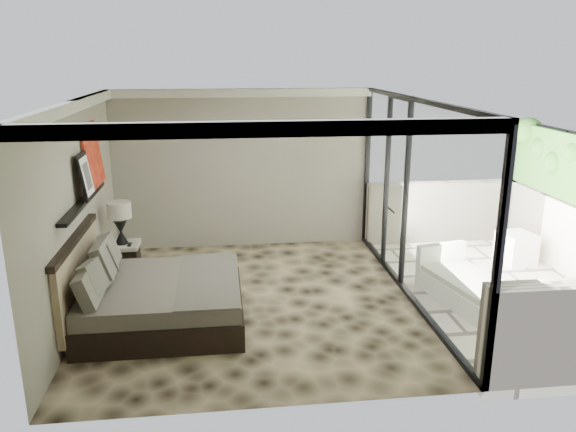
{
  "coord_description": "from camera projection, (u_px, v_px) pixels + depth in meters",
  "views": [
    {
      "loc": [
        -0.38,
        -7.27,
        3.34
      ],
      "look_at": [
        0.55,
        0.4,
        1.12
      ],
      "focal_mm": 35.0,
      "sensor_mm": 36.0,
      "label": 1
    }
  ],
  "objects": [
    {
      "name": "ottoman",
      "position": [
        516.0,
        248.0,
        9.32
      ],
      "size": [
        0.6,
        0.6,
        0.52
      ],
      "primitive_type": "cube",
      "rotation": [
        0.0,
        0.0,
        0.17
      ],
      "color": "white",
      "rests_on": "terrace_slab"
    },
    {
      "name": "picture_ledge",
      "position": [
        84.0,
        202.0,
        7.33
      ],
      "size": [
        0.12,
        2.2,
        0.05
      ],
      "primitive_type": "cube",
      "color": "black",
      "rests_on": "left_wall"
    },
    {
      "name": "lounger",
      "position": [
        468.0,
        288.0,
        7.89
      ],
      "size": [
        1.11,
        1.73,
        0.63
      ],
      "rotation": [
        0.0,
        0.0,
        0.21
      ],
      "color": "white",
      "rests_on": "terrace_slab"
    },
    {
      "name": "abstract_canvas",
      "position": [
        92.0,
        155.0,
        8.0
      ],
      "size": [
        0.13,
        0.9,
        0.9
      ],
      "primitive_type": "cube",
      "rotation": [
        0.0,
        -0.1,
        0.0
      ],
      "color": "#B2200F",
      "rests_on": "picture_ledge"
    },
    {
      "name": "framed_print",
      "position": [
        86.0,
        176.0,
        7.32
      ],
      "size": [
        0.11,
        0.5,
        0.6
      ],
      "primitive_type": "cube",
      "rotation": [
        0.0,
        -0.14,
        0.0
      ],
      "color": "black",
      "rests_on": "picture_ledge"
    },
    {
      "name": "terrace_slab",
      "position": [
        504.0,
        292.0,
        8.36
      ],
      "size": [
        3.0,
        5.0,
        0.12
      ],
      "primitive_type": "cube",
      "color": "beige",
      "rests_on": "ground"
    },
    {
      "name": "nightstand",
      "position": [
        125.0,
        260.0,
        8.81
      ],
      "size": [
        0.52,
        0.52,
        0.48
      ],
      "primitive_type": "cube",
      "rotation": [
        0.0,
        0.0,
        -0.08
      ],
      "color": "black",
      "rests_on": "floor"
    },
    {
      "name": "floor",
      "position": [
        252.0,
        302.0,
        7.9
      ],
      "size": [
        5.0,
        5.0,
        0.0
      ],
      "primitive_type": "plane",
      "color": "black",
      "rests_on": "ground"
    },
    {
      "name": "glass_wall",
      "position": [
        413.0,
        201.0,
        7.78
      ],
      "size": [
        0.08,
        5.0,
        2.8
      ],
      "primitive_type": "cube",
      "color": "white",
      "rests_on": "floor"
    },
    {
      "name": "table_lamp",
      "position": [
        120.0,
        217.0,
        8.62
      ],
      "size": [
        0.37,
        0.37,
        0.67
      ],
      "color": "black",
      "rests_on": "nightstand"
    },
    {
      "name": "left_wall",
      "position": [
        78.0,
        211.0,
        7.26
      ],
      "size": [
        0.02,
        5.0,
        2.8
      ],
      "primitive_type": "cube",
      "color": "gray",
      "rests_on": "floor"
    },
    {
      "name": "bed",
      "position": [
        155.0,
        297.0,
        7.22
      ],
      "size": [
        2.07,
        2.01,
        1.14
      ],
      "color": "black",
      "rests_on": "floor"
    },
    {
      "name": "ceiling",
      "position": [
        249.0,
        100.0,
        7.14
      ],
      "size": [
        4.5,
        5.0,
        0.02
      ],
      "primitive_type": "cube",
      "color": "silver",
      "rests_on": "back_wall"
    },
    {
      "name": "back_wall",
      "position": [
        243.0,
        170.0,
        9.89
      ],
      "size": [
        4.5,
        0.02,
        2.8
      ],
      "primitive_type": "cube",
      "color": "gray",
      "rests_on": "floor"
    }
  ]
}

